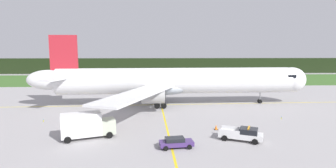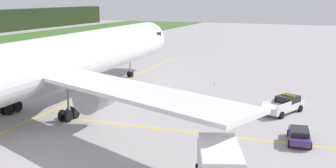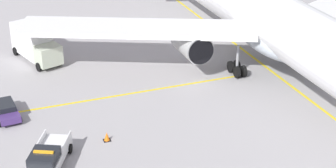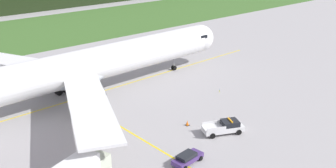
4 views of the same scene
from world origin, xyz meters
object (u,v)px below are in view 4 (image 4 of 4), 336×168
at_px(staff_car, 187,158).
at_px(apron_cone, 187,123).
at_px(airliner, 86,67).
at_px(ops_pickup_truck, 225,127).

xyz_separation_m(staff_car, apron_cone, (6.69, 7.30, -0.34)).
bearing_deg(airliner, apron_cone, -73.98).
bearing_deg(apron_cone, staff_car, -132.51).
bearing_deg(staff_car, airliner, 87.40).
height_order(staff_car, apron_cone, staff_car).
bearing_deg(ops_pickup_truck, staff_car, -165.90).
bearing_deg(airliner, staff_car, -92.60).
relative_size(ops_pickup_truck, apron_cone, 8.21).
bearing_deg(airliner, ops_pickup_truck, -71.80).
distance_m(staff_car, apron_cone, 9.91).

